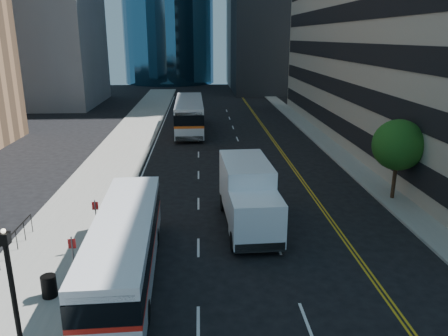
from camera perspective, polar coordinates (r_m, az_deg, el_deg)
name	(u,v)px	position (r m, az deg, el deg)	size (l,w,h in m)	color
ground	(274,266)	(20.71, 6.59, -12.56)	(160.00, 160.00, 0.00)	black
sidewalk_west	(128,142)	(44.52, -12.41, 3.35)	(5.00, 90.00, 0.15)	gray
sidewalk_east	(321,139)	(45.63, 12.58, 3.66)	(2.00, 90.00, 0.15)	gray
street_tree	(398,145)	(29.28, 21.80, 2.80)	(3.20, 3.20, 5.10)	#332114
lamp_post	(13,293)	(15.01, -25.83, -14.53)	(0.28, 0.28, 4.56)	black
bus_front	(125,245)	(19.41, -12.78, -9.82)	(2.80, 11.11, 2.84)	white
bus_rear	(189,114)	(48.88, -4.55, 7.03)	(3.13, 13.45, 3.46)	silver
box_truck	(248,195)	(23.85, 3.19, -3.51)	(2.85, 7.44, 3.51)	white
trash_can	(49,286)	(19.27, -21.89, -14.13)	(0.60, 0.60, 0.90)	black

